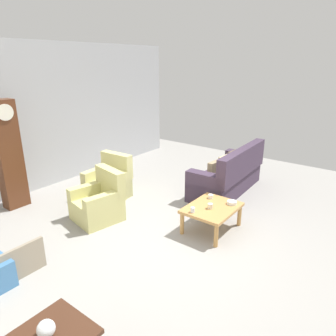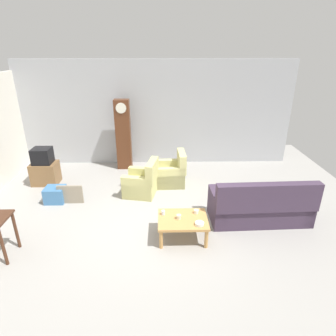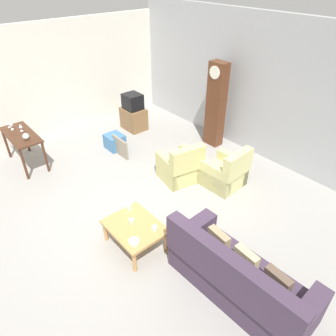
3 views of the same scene
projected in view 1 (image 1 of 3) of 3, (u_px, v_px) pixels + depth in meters
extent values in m
plane|color=#999691|center=(167.00, 233.00, 5.31)|extent=(10.40, 10.40, 0.00)
cube|color=#ADAFB5|center=(37.00, 118.00, 6.84)|extent=(8.40, 0.16, 3.20)
cube|color=#423347|center=(225.00, 181.00, 6.99)|extent=(2.13, 0.91, 0.44)
cube|color=#423347|center=(242.00, 162.00, 6.63)|extent=(2.11, 0.27, 0.60)
cube|color=#423347|center=(242.00, 165.00, 7.67)|extent=(0.27, 0.85, 0.68)
cube|color=#423347|center=(206.00, 190.00, 6.24)|extent=(0.27, 0.85, 0.68)
cube|color=brown|center=(233.00, 159.00, 7.26)|extent=(0.37, 0.14, 0.36)
cube|color=#C6B284|center=(224.00, 164.00, 6.89)|extent=(0.37, 0.14, 0.36)
cube|color=#9E8966|center=(214.00, 170.00, 6.52)|extent=(0.37, 0.15, 0.36)
cube|color=#CCC67A|center=(97.00, 210.00, 5.71)|extent=(0.89, 0.89, 0.40)
cube|color=#CCC67A|center=(110.00, 182.00, 5.76)|extent=(0.32, 0.78, 0.52)
cube|color=#CCC67A|center=(88.00, 199.00, 5.89)|extent=(0.78, 0.31, 0.60)
cube|color=#CCC67A|center=(105.00, 210.00, 5.46)|extent=(0.78, 0.31, 0.60)
cube|color=#D1CC85|center=(107.00, 189.00, 6.61)|extent=(0.79, 0.79, 0.40)
cube|color=#D1CC85|center=(117.00, 165.00, 6.71)|extent=(0.21, 0.77, 0.52)
cube|color=#D1CC85|center=(97.00, 182.00, 6.74)|extent=(0.77, 0.19, 0.60)
cube|color=#D1CC85|center=(118.00, 188.00, 6.42)|extent=(0.77, 0.19, 0.60)
cube|color=tan|center=(212.00, 208.00, 5.30)|extent=(0.96, 0.76, 0.05)
cylinder|color=tan|center=(216.00, 236.00, 4.87)|extent=(0.07, 0.07, 0.39)
cylinder|color=tan|center=(239.00, 215.00, 5.51)|extent=(0.07, 0.07, 0.39)
cylinder|color=tan|center=(182.00, 223.00, 5.24)|extent=(0.07, 0.07, 0.39)
cylinder|color=tan|center=(208.00, 206.00, 5.88)|extent=(0.07, 0.07, 0.39)
cube|color=#562D19|center=(9.00, 156.00, 5.97)|extent=(0.44, 0.28, 2.12)
cylinder|color=silver|center=(5.00, 112.00, 5.61)|extent=(0.30, 0.02, 0.30)
cube|color=gray|center=(24.00, 261.00, 4.20)|extent=(0.60, 0.05, 0.46)
sphere|color=silver|center=(46.00, 329.00, 2.35)|extent=(0.14, 0.14, 0.14)
cylinder|color=white|center=(211.00, 196.00, 5.60)|extent=(0.09, 0.09, 0.07)
cylinder|color=silver|center=(193.00, 210.00, 5.08)|extent=(0.07, 0.07, 0.09)
cylinder|color=beige|center=(210.00, 206.00, 5.22)|extent=(0.09, 0.09, 0.09)
cylinder|color=white|center=(232.00, 203.00, 5.38)|extent=(0.17, 0.17, 0.05)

